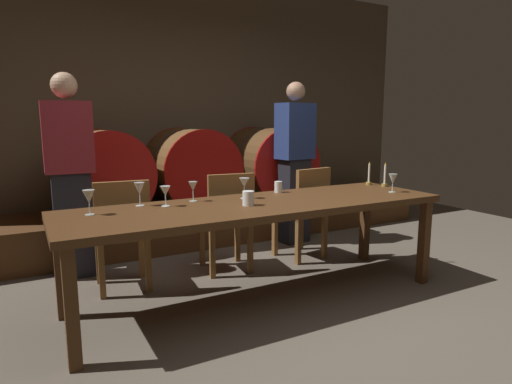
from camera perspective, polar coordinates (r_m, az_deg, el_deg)
The scene contains 22 objects.
ground_plane at distance 3.14m, azimuth 6.30°, elevation -15.58°, with size 8.25×8.25×0.00m, color brown.
back_wall at distance 5.29m, azimuth -10.56°, elevation 10.83°, with size 6.34×0.24×2.93m, color brown.
barrel_shelf at distance 4.91m, azimuth -8.12°, elevation -3.93°, with size 5.71×0.90×0.39m, color #4C2D16.
wine_barrel_left at distance 4.57m, azimuth -19.38°, elevation 2.42°, with size 0.85×0.90×0.85m.
wine_barrel_center at distance 4.79m, azimuth -8.59°, elevation 3.17°, with size 0.85×0.90×0.85m.
wine_barrel_right at distance 5.21m, azimuth 1.68°, elevation 3.77°, with size 0.85×0.90×0.85m.
dining_table at distance 3.16m, azimuth 0.56°, elevation -2.52°, with size 2.81×0.81×0.73m.
chair_left at distance 3.51m, azimuth -17.08°, elevation -4.76°, with size 0.43×0.43×0.88m.
chair_center at distance 3.78m, azimuth -3.70°, elevation -3.34°, with size 0.45×0.45×0.88m.
chair_right at distance 4.17m, azimuth 6.44°, elevation -2.17°, with size 0.45×0.45×0.88m.
guest_left at distance 3.93m, azimuth -23.08°, elevation 2.07°, with size 0.39×0.25×1.70m.
guest_right at distance 4.68m, azimuth 5.08°, elevation 3.92°, with size 0.41×0.29×1.71m.
candle_left at distance 4.12m, azimuth 14.53°, elevation 1.75°, with size 0.05×0.05×0.22m.
candle_right at distance 4.05m, azimuth 16.46°, elevation 1.55°, with size 0.05×0.05×0.22m.
wine_glass_far_left at distance 2.92m, azimuth -20.99°, elevation -0.65°, with size 0.07×0.07×0.16m.
wine_glass_left at distance 3.12m, azimuth -14.97°, elevation 0.35°, with size 0.07×0.07×0.16m.
wine_glass_center_left at distance 3.06m, azimuth -11.75°, elevation 0.04°, with size 0.07×0.07×0.14m.
wine_glass_center_right at distance 3.22m, azimuth -8.23°, elevation 0.65°, with size 0.06×0.06×0.15m.
wine_glass_right at distance 3.29m, azimuth -1.54°, elevation 1.17°, with size 0.08×0.08×0.16m.
wine_glass_far_right at distance 3.75m, azimuth 17.43°, elevation 1.58°, with size 0.07×0.07×0.15m.
cup_left at distance 3.04m, azimuth -1.01°, elevation -0.82°, with size 0.08×0.08×0.10m, color white.
cup_right at distance 3.58m, azimuth 2.93°, elevation 0.67°, with size 0.06×0.06×0.09m, color white.
Camera 1 is at (-1.64, -2.33, 1.33)m, focal length 30.64 mm.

